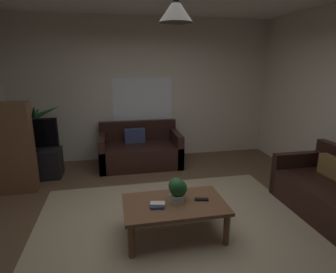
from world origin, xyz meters
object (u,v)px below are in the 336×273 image
(couch_right_side, at_px, (333,195))
(tv_stand, at_px, (34,164))
(remote_on_table_0, at_px, (201,199))
(tv, at_px, (30,134))
(book_on_table_1, at_px, (157,204))
(coffee_table, at_px, (175,207))
(book_on_table_0, at_px, (157,206))
(bookshelf_corner, at_px, (8,148))
(pendant_lamp, at_px, (176,9))
(potted_plant_on_table, at_px, (177,189))
(couch_under_window, at_px, (140,151))
(potted_palm_corner, at_px, (36,141))

(couch_right_side, height_order, tv_stand, couch_right_side)
(remote_on_table_0, xyz_separation_m, tv, (-2.33, 2.09, 0.36))
(book_on_table_1, bearing_deg, tv_stand, 129.81)
(remote_on_table_0, bearing_deg, coffee_table, 103.68)
(book_on_table_0, distance_m, tv, 2.83)
(book_on_table_1, height_order, remote_on_table_0, book_on_table_1)
(bookshelf_corner, bearing_deg, pendant_lamp, -35.65)
(potted_plant_on_table, relative_size, pendant_lamp, 0.60)
(coffee_table, height_order, remote_on_table_0, remote_on_table_0)
(remote_on_table_0, bearing_deg, potted_plant_on_table, 95.68)
(couch_under_window, relative_size, potted_palm_corner, 1.20)
(couch_right_side, distance_m, potted_palm_corner, 4.96)
(tv_stand, bearing_deg, pendant_lamp, -46.37)
(book_on_table_0, xyz_separation_m, book_on_table_1, (0.00, 0.00, 0.03))
(potted_plant_on_table, bearing_deg, book_on_table_1, -158.64)
(tv_stand, relative_size, tv, 1.00)
(remote_on_table_0, height_order, potted_plant_on_table, potted_plant_on_table)
(book_on_table_0, bearing_deg, tv_stand, 129.72)
(remote_on_table_0, height_order, potted_palm_corner, potted_palm_corner)
(couch_right_side, height_order, bookshelf_corner, bookshelf_corner)
(couch_right_side, relative_size, book_on_table_0, 10.10)
(coffee_table, distance_m, tv_stand, 2.92)
(couch_right_side, distance_m, book_on_table_1, 2.36)
(potted_plant_on_table, xyz_separation_m, pendant_lamp, (-0.04, -0.04, 1.88))
(couch_under_window, xyz_separation_m, remote_on_table_0, (0.47, -2.38, 0.15))
(coffee_table, distance_m, book_on_table_1, 0.24)
(couch_under_window, relative_size, book_on_table_1, 9.63)
(couch_right_side, bearing_deg, book_on_table_0, -87.58)
(coffee_table, height_order, pendant_lamp, pendant_lamp)
(remote_on_table_0, xyz_separation_m, potted_palm_corner, (-2.40, 2.63, 0.11))
(couch_right_side, bearing_deg, coffee_table, -88.93)
(pendant_lamp, bearing_deg, tv_stand, 133.63)
(couch_right_side, distance_m, tv, 4.67)
(potted_palm_corner, relative_size, bookshelf_corner, 0.91)
(couch_under_window, relative_size, tv_stand, 1.71)
(couch_right_side, height_order, pendant_lamp, pendant_lamp)
(couch_under_window, xyz_separation_m, coffee_table, (0.15, -2.38, 0.08))
(remote_on_table_0, bearing_deg, bookshelf_corner, 71.74)
(coffee_table, bearing_deg, remote_on_table_0, -0.14)
(coffee_table, xyz_separation_m, tv_stand, (-2.02, 2.11, -0.11))
(couch_under_window, bearing_deg, couch_right_side, -45.50)
(couch_under_window, relative_size, remote_on_table_0, 9.62)
(bookshelf_corner, xyz_separation_m, pendant_lamp, (2.20, -1.58, 1.73))
(coffee_table, bearing_deg, bookshelf_corner, 144.35)
(potted_plant_on_table, bearing_deg, remote_on_table_0, -8.15)
(remote_on_table_0, relative_size, tv, 0.18)
(coffee_table, height_order, bookshelf_corner, bookshelf_corner)
(book_on_table_0, height_order, remote_on_table_0, book_on_table_0)
(book_on_table_0, bearing_deg, tv, 130.01)
(tv, bearing_deg, potted_plant_on_table, -44.96)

